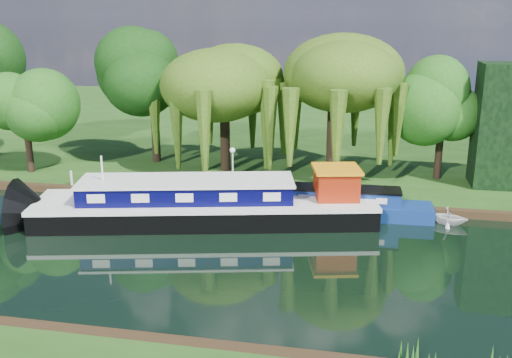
% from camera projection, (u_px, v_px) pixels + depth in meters
% --- Properties ---
extents(ground, '(120.00, 120.00, 0.00)m').
position_uv_depth(ground, '(174.00, 253.00, 28.24)').
color(ground, black).
extents(far_bank, '(120.00, 52.00, 0.45)m').
position_uv_depth(far_bank, '(280.00, 124.00, 60.24)').
color(far_bank, '#1B3D10').
rests_on(far_bank, ground).
extents(dutch_barge, '(19.60, 8.50, 4.03)m').
position_uv_depth(dutch_barge, '(209.00, 204.00, 32.35)').
color(dutch_barge, black).
rests_on(dutch_barge, ground).
extents(narrowboat, '(12.59, 2.53, 1.83)m').
position_uv_depth(narrowboat, '(323.00, 204.00, 33.52)').
color(narrowboat, navy).
rests_on(narrowboat, ground).
extents(red_dinghy, '(3.15, 2.53, 0.58)m').
position_uv_depth(red_dinghy, '(74.00, 203.00, 35.80)').
color(red_dinghy, maroon).
rests_on(red_dinghy, ground).
extents(white_cruiser, '(2.52, 2.33, 1.10)m').
position_uv_depth(white_cruiser, '(448.00, 224.00, 32.12)').
color(white_cruiser, silver).
rests_on(white_cruiser, ground).
extents(willow_left, '(7.07, 7.07, 8.47)m').
position_uv_depth(willow_left, '(224.00, 85.00, 39.96)').
color(willow_left, black).
rests_on(willow_left, far_bank).
extents(willow_right, '(7.29, 7.29, 8.88)m').
position_uv_depth(willow_right, '(334.00, 85.00, 37.46)').
color(willow_right, black).
rests_on(willow_right, far_bank).
extents(tree_far_left, '(4.38, 4.38, 7.06)m').
position_uv_depth(tree_far_left, '(24.00, 105.00, 39.94)').
color(tree_far_left, black).
rests_on(tree_far_left, far_bank).
extents(tree_far_mid, '(5.65, 5.65, 9.24)m').
position_uv_depth(tree_far_mid, '(153.00, 78.00, 42.47)').
color(tree_far_mid, black).
rests_on(tree_far_mid, far_bank).
extents(tree_far_right, '(4.39, 4.39, 7.18)m').
position_uv_depth(tree_far_right, '(443.00, 107.00, 38.19)').
color(tree_far_right, black).
rests_on(tree_far_right, far_bank).
extents(lamppost, '(0.36, 0.36, 2.56)m').
position_uv_depth(lamppost, '(233.00, 156.00, 37.38)').
color(lamppost, silver).
rests_on(lamppost, far_bank).
extents(mooring_posts, '(19.16, 0.16, 1.00)m').
position_uv_depth(mooring_posts, '(210.00, 186.00, 35.99)').
color(mooring_posts, silver).
rests_on(mooring_posts, far_bank).
extents(reeds_near, '(33.70, 1.50, 1.10)m').
position_uv_depth(reeds_near, '(292.00, 340.00, 19.67)').
color(reeds_near, '#1C5416').
rests_on(reeds_near, ground).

